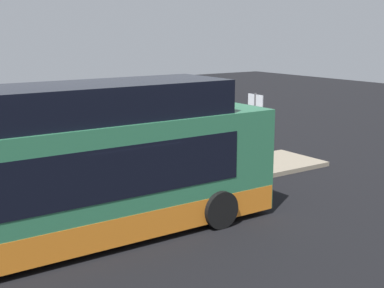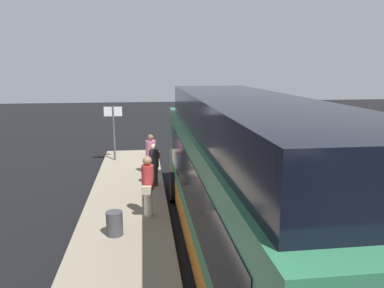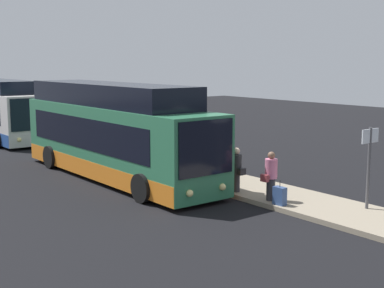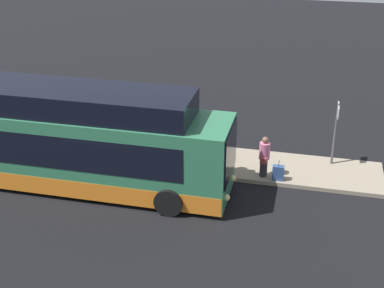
{
  "view_description": "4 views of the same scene",
  "coord_description": "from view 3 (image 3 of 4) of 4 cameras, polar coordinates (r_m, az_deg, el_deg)",
  "views": [
    {
      "loc": [
        -5.83,
        -11.92,
        5.18
      ],
      "look_at": [
        2.85,
        0.65,
        1.91
      ],
      "focal_mm": 50.0,
      "sensor_mm": 36.0,
      "label": 1
    },
    {
      "loc": [
        -9.81,
        2.3,
        4.56
      ],
      "look_at": [
        2.85,
        0.65,
        1.91
      ],
      "focal_mm": 35.0,
      "sensor_mm": 36.0,
      "label": 2
    },
    {
      "loc": [
        17.57,
        -10.85,
        4.79
      ],
      "look_at": [
        2.85,
        0.65,
        1.91
      ],
      "focal_mm": 50.0,
      "sensor_mm": 36.0,
      "label": 3
    },
    {
      "loc": [
        6.86,
        -16.38,
        10.36
      ],
      "look_at": [
        2.85,
        0.65,
        1.91
      ],
      "focal_mm": 50.0,
      "sensor_mm": 36.0,
      "label": 4
    }
  ],
  "objects": [
    {
      "name": "platform",
      "position": [
        22.83,
        0.11,
        -3.15
      ],
      "size": [
        20.0,
        2.66,
        0.16
      ],
      "color": "gray",
      "rests_on": "ground"
    },
    {
      "name": "passenger_waiting",
      "position": [
        19.2,
        4.8,
        -2.6
      ],
      "size": [
        0.54,
        0.37,
        1.6
      ],
      "rotation": [
        0.0,
        0.0,
        -1.55
      ],
      "color": "#2D2D33",
      "rests_on": "platform"
    },
    {
      "name": "passenger_boarding",
      "position": [
        18.13,
        8.4,
        -3.26
      ],
      "size": [
        0.43,
        0.6,
        1.67
      ],
      "rotation": [
        0.0,
        0.0,
        -3.1
      ],
      "color": "#2D2D33",
      "rests_on": "platform"
    },
    {
      "name": "passenger_with_bags",
      "position": [
        21.53,
        0.07,
        -0.94
      ],
      "size": [
        0.58,
        0.42,
        1.83
      ],
      "rotation": [
        0.0,
        0.0,
        1.4
      ],
      "color": "silver",
      "rests_on": "platform"
    },
    {
      "name": "trash_bin",
      "position": [
        23.14,
        -0.03,
        -1.96
      ],
      "size": [
        0.44,
        0.44,
        0.65
      ],
      "color": "#3F3F44",
      "rests_on": "platform"
    },
    {
      "name": "bus_lead",
      "position": [
        22.32,
        -8.38,
        0.87
      ],
      "size": [
        11.98,
        2.84,
        3.92
      ],
      "color": "#2D704C",
      "rests_on": "ground"
    },
    {
      "name": "ground",
      "position": [
        21.21,
        -6.15,
        -4.36
      ],
      "size": [
        80.0,
        80.0,
        0.0
      ],
      "primitive_type": "plane",
      "color": "black"
    },
    {
      "name": "sign_post",
      "position": [
        17.69,
        18.38,
        -1.29
      ],
      "size": [
        0.1,
        0.84,
        2.61
      ],
      "color": "#4C4C51",
      "rests_on": "platform"
    },
    {
      "name": "suitcase",
      "position": [
        17.75,
        9.33,
        -5.48
      ],
      "size": [
        0.44,
        0.24,
        0.84
      ],
      "color": "#334C7F",
      "rests_on": "platform"
    }
  ]
}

